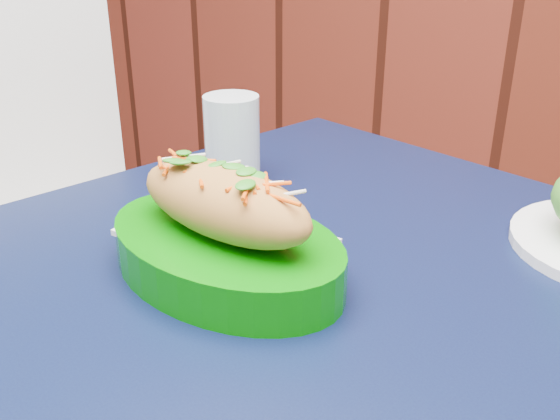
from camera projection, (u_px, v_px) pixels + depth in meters
The scene contains 4 objects.
cafe_table at pixel (324, 353), 0.65m from camera, with size 0.94×0.94×0.75m.
chair_left at pixel (33, 218), 1.14m from camera, with size 0.59×0.59×1.00m.
banh_mi_basket at pixel (225, 233), 0.60m from camera, with size 0.28×0.19×0.12m.
water_glass at pixel (232, 140), 0.82m from camera, with size 0.07×0.07×0.12m, color silver.
Camera 1 is at (0.50, 1.19, 1.07)m, focal length 40.00 mm.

